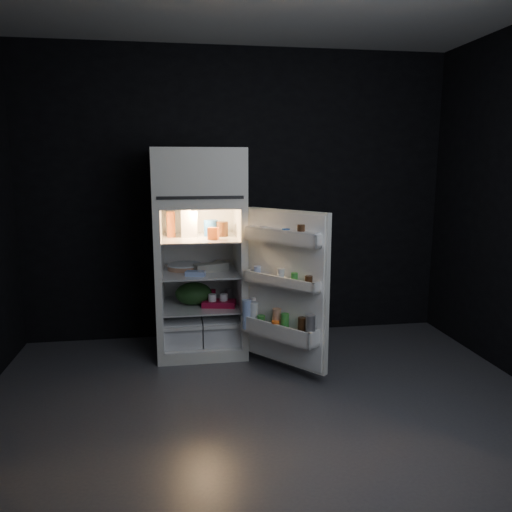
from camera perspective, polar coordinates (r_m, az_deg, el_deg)
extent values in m
cube|color=#4A4A4F|center=(3.48, 1.62, -17.85)|extent=(4.00, 3.40, 0.00)
cube|color=black|center=(4.75, -2.05, 6.85)|extent=(4.00, 0.00, 2.70)
cube|color=black|center=(1.46, 14.11, -1.84)|extent=(4.00, 0.00, 2.70)
cube|color=white|center=(4.60, -6.22, -9.94)|extent=(0.76, 0.70, 0.10)
cube|color=white|center=(4.42, -10.99, -2.14)|extent=(0.05, 0.70, 1.20)
cube|color=white|center=(4.45, -1.81, -1.87)|extent=(0.05, 0.70, 1.20)
cube|color=white|center=(4.74, -6.56, -1.17)|extent=(0.66, 0.05, 1.20)
cube|color=white|center=(4.33, -6.55, 6.16)|extent=(0.76, 0.70, 0.06)
cube|color=white|center=(4.31, -6.62, 9.34)|extent=(0.76, 0.70, 0.42)
cube|color=black|center=(3.97, -6.35, 6.64)|extent=(0.68, 0.01, 0.02)
cube|color=white|center=(4.39, -10.62, -2.20)|extent=(0.01, 0.65, 1.20)
cube|color=white|center=(4.42, -2.14, -1.95)|extent=(0.01, 0.65, 1.20)
cube|color=white|center=(4.30, -6.53, 5.68)|extent=(0.66, 0.65, 0.01)
cube|color=white|center=(4.56, -6.21, -9.41)|extent=(0.66, 0.65, 0.01)
cube|color=white|center=(4.34, -6.45, 2.05)|extent=(0.65, 0.63, 0.01)
cube|color=white|center=(4.39, -6.37, -1.83)|extent=(0.65, 0.63, 0.01)
cube|color=white|center=(4.46, -6.29, -5.59)|extent=(0.65, 0.63, 0.01)
cube|color=white|center=(4.54, -8.36, -8.01)|extent=(0.32, 0.59, 0.22)
cube|color=white|center=(4.55, -4.16, -7.87)|extent=(0.32, 0.59, 0.22)
cube|color=white|center=(4.20, -8.34, -8.25)|extent=(0.32, 0.02, 0.03)
cube|color=white|center=(4.22, -3.81, -8.09)|extent=(0.32, 0.02, 0.03)
cube|color=#FFE5B2|center=(4.26, -6.49, 5.35)|extent=(0.14, 0.14, 0.02)
cube|color=white|center=(3.89, 3.53, -3.69)|extent=(0.52, 0.62, 1.22)
cube|color=white|center=(3.87, 3.28, -3.77)|extent=(0.46, 0.56, 1.18)
cube|color=white|center=(3.76, 2.94, 1.58)|extent=(0.50, 0.58, 0.02)
cube|color=white|center=(3.73, 2.61, 2.10)|extent=(0.45, 0.54, 0.10)
cube|color=white|center=(3.56, 7.09, 1.63)|extent=(0.08, 0.07, 0.10)
cube|color=white|center=(3.97, -0.78, 2.62)|extent=(0.08, 0.07, 0.10)
cube|color=white|center=(3.83, 2.84, -3.39)|extent=(0.51, 0.59, 0.02)
cube|color=white|center=(3.79, 2.47, -3.00)|extent=(0.45, 0.54, 0.09)
cube|color=white|center=(3.63, 6.92, -3.68)|extent=(0.09, 0.08, 0.09)
cube|color=white|center=(4.03, -0.82, -2.17)|extent=(0.09, 0.08, 0.09)
cube|color=white|center=(3.93, 2.60, -9.19)|extent=(0.54, 0.61, 0.02)
cube|color=white|center=(3.87, 2.04, -8.66)|extent=(0.45, 0.54, 0.13)
cube|color=white|center=(3.72, 6.61, -9.49)|extent=(0.12, 0.10, 0.13)
cube|color=white|center=(4.11, -0.99, -7.46)|extent=(0.12, 0.10, 0.13)
cube|color=white|center=(3.75, 2.95, 2.97)|extent=(0.49, 0.57, 0.02)
cylinder|color=#311C0D|center=(3.64, 5.16, 2.51)|extent=(0.08, 0.08, 0.14)
cylinder|color=#1F56A9|center=(3.73, 3.43, 2.41)|extent=(0.08, 0.08, 0.10)
cylinder|color=silver|center=(3.87, 0.86, 2.71)|extent=(0.08, 0.08, 0.10)
cylinder|color=#311C0D|center=(3.66, 6.03, -3.08)|extent=(0.08, 0.08, 0.10)
cylinder|color=#338C33|center=(3.73, 4.41, -2.75)|extent=(0.07, 0.07, 0.11)
cylinder|color=silver|center=(3.81, 2.85, -2.35)|extent=(0.08, 0.08, 0.12)
cylinder|color=#91ABE0|center=(3.96, 0.14, -1.93)|extent=(0.08, 0.08, 0.11)
cylinder|color=silver|center=(3.72, 6.25, -8.39)|extent=(0.11, 0.11, 0.23)
cylinder|color=#311C0D|center=(3.77, 5.25, -8.40)|extent=(0.08, 0.08, 0.19)
cylinder|color=#338C33|center=(3.86, 3.32, -7.93)|extent=(0.09, 0.09, 0.19)
cylinder|color=#AD7B5B|center=(3.90, 2.39, -7.53)|extent=(0.10, 0.10, 0.21)
cylinder|color=#338C33|center=(4.01, 0.60, -7.66)|extent=(0.09, 0.09, 0.12)
cylinder|color=silver|center=(4.05, -0.26, -6.80)|extent=(0.10, 0.10, 0.22)
cylinder|color=orange|center=(3.87, 2.24, -8.32)|extent=(0.08, 0.08, 0.13)
cylinder|color=#91ABE0|center=(4.04, -1.07, -6.66)|extent=(0.10, 0.10, 0.24)
cylinder|color=white|center=(4.01, -0.26, -4.97)|extent=(0.05, 0.05, 0.02)
cube|color=white|center=(4.38, -7.69, 3.76)|extent=(0.14, 0.14, 0.24)
cylinder|color=#1F56A9|center=(4.40, -5.18, 3.20)|extent=(0.15, 0.15, 0.14)
cylinder|color=#311C0D|center=(4.37, -3.85, 3.09)|extent=(0.11, 0.11, 0.13)
cylinder|color=#C2551F|center=(4.38, -9.70, 3.58)|extent=(0.09, 0.09, 0.22)
cube|color=orange|center=(4.20, -4.91, 2.58)|extent=(0.10, 0.09, 0.10)
cube|color=gray|center=(4.38, -5.16, -1.29)|extent=(0.32, 0.20, 0.07)
cylinder|color=#AD7B5B|center=(4.48, -8.20, -1.28)|extent=(0.38, 0.38, 0.04)
cube|color=#91ABE0|center=(4.21, -6.94, -2.00)|extent=(0.18, 0.12, 0.04)
cube|color=beige|center=(4.59, -3.94, -0.85)|extent=(0.15, 0.13, 0.05)
ellipsoid|color=#193815|center=(4.45, -7.16, -4.27)|extent=(0.34, 0.30, 0.20)
cube|color=maroon|center=(4.38, -4.23, -5.43)|extent=(0.31, 0.21, 0.05)
cylinder|color=maroon|center=(4.61, -5.02, -4.39)|extent=(0.07, 0.07, 0.09)
cylinder|color=silver|center=(4.61, -3.19, -4.36)|extent=(0.08, 0.08, 0.09)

